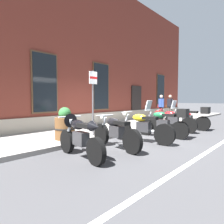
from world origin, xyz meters
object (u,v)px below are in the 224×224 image
object	(u,v)px
motorcycle_yellow_naked	(142,127)
barrel_planter	(65,126)
motorcycle_red_sport	(171,119)
motorcycle_silver_touring	(189,117)
motorcycle_black_sport	(78,134)
motorcycle_black_naked	(115,132)
motorcycle_green_touring	(165,122)
parking_sign	(93,94)
pedestrian_dark_jacket	(170,105)
pedestrian_blue_top	(161,106)

from	to	relation	value
motorcycle_yellow_naked	barrel_planter	bearing A→B (deg)	133.35
motorcycle_red_sport	motorcycle_silver_touring	size ratio (longest dim) A/B	0.97
motorcycle_black_sport	motorcycle_black_naked	xyz separation A→B (m)	(1.27, -0.10, -0.09)
motorcycle_green_touring	motorcycle_silver_touring	distance (m)	2.64
barrel_planter	motorcycle_yellow_naked	bearing A→B (deg)	-46.65
parking_sign	barrel_planter	distance (m)	1.55
motorcycle_black_naked	pedestrian_dark_jacket	size ratio (longest dim) A/B	1.30
parking_sign	motorcycle_green_touring	bearing A→B (deg)	-43.89
barrel_planter	pedestrian_dark_jacket	bearing A→B (deg)	4.13
pedestrian_blue_top	pedestrian_dark_jacket	distance (m)	0.76
motorcycle_yellow_naked	motorcycle_black_sport	bearing A→B (deg)	175.68
motorcycle_black_naked	pedestrian_blue_top	size ratio (longest dim) A/B	1.30
motorcycle_red_sport	parking_sign	distance (m)	3.79
motorcycle_green_touring	motorcycle_silver_touring	xyz separation A→B (m)	(2.64, 0.08, -0.01)
motorcycle_black_naked	pedestrian_dark_jacket	distance (m)	9.04
pedestrian_blue_top	motorcycle_black_naked	bearing A→B (deg)	-161.43
motorcycle_yellow_naked	pedestrian_blue_top	distance (m)	7.30
motorcycle_green_touring	pedestrian_blue_top	bearing A→B (deg)	28.51
pedestrian_dark_jacket	parking_sign	xyz separation A→B (m)	(-8.03, -0.82, 0.62)
motorcycle_black_sport	motorcycle_red_sport	size ratio (longest dim) A/B	0.93
motorcycle_yellow_naked	motorcycle_silver_touring	world-z (taller)	motorcycle_silver_touring
motorcycle_black_sport	parking_sign	distance (m)	2.65
motorcycle_green_touring	pedestrian_blue_top	xyz separation A→B (m)	(5.43, 2.95, 0.43)
pedestrian_dark_jacket	parking_sign	world-z (taller)	parking_sign
motorcycle_black_sport	motorcycle_black_naked	world-z (taller)	motorcycle_black_sport
motorcycle_silver_touring	parking_sign	size ratio (longest dim) A/B	0.95
motorcycle_green_touring	barrel_planter	size ratio (longest dim) A/B	1.97
motorcycle_green_touring	pedestrian_dark_jacket	size ratio (longest dim) A/B	1.29
motorcycle_red_sport	parking_sign	xyz separation A→B (m)	(-3.36, 1.40, 1.07)
motorcycle_silver_touring	parking_sign	world-z (taller)	parking_sign
motorcycle_yellow_naked	barrel_planter	size ratio (longest dim) A/B	2.15
parking_sign	motorcycle_red_sport	bearing A→B (deg)	-22.60
motorcycle_yellow_naked	pedestrian_dark_jacket	size ratio (longest dim) A/B	1.41
motorcycle_yellow_naked	motorcycle_red_sport	size ratio (longest dim) A/B	1.05
motorcycle_silver_touring	parking_sign	xyz separation A→B (m)	(-4.55, 1.75, 1.06)
motorcycle_red_sport	motorcycle_silver_touring	distance (m)	1.24
barrel_planter	pedestrian_blue_top	bearing A→B (deg)	6.45
motorcycle_green_touring	barrel_planter	world-z (taller)	motorcycle_green_touring
motorcycle_red_sport	motorcycle_silver_touring	world-z (taller)	motorcycle_silver_touring
motorcycle_black_naked	motorcycle_silver_touring	bearing A→B (deg)	-1.94
motorcycle_black_naked	pedestrian_dark_jacket	bearing A→B (deg)	15.39
pedestrian_blue_top	pedestrian_dark_jacket	xyz separation A→B (m)	(0.70, -0.29, 0.00)
motorcycle_black_naked	motorcycle_yellow_naked	world-z (taller)	motorcycle_yellow_naked
motorcycle_black_sport	barrel_planter	bearing A→B (deg)	63.32
motorcycle_black_sport	motorcycle_yellow_naked	world-z (taller)	motorcycle_black_sport
motorcycle_black_sport	barrel_planter	xyz separation A→B (m)	(0.82, 1.63, -0.01)
motorcycle_red_sport	barrel_planter	xyz separation A→B (m)	(-4.48, 1.55, 0.01)
motorcycle_black_sport	pedestrian_dark_jacket	bearing A→B (deg)	12.94
motorcycle_green_touring	pedestrian_blue_top	world-z (taller)	pedestrian_blue_top
motorcycle_silver_touring	motorcycle_red_sport	bearing A→B (deg)	163.29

